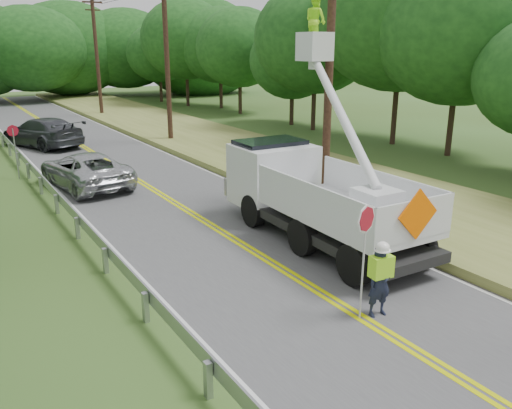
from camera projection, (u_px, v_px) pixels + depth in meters
ground at (417, 353)px, 10.13m from camera, size 140.00×140.00×0.00m
road at (155, 191)px, 21.45m from camera, size 7.20×96.00×0.03m
guardrail at (48, 187)px, 19.99m from camera, size 0.18×48.00×0.77m
utility_poles at (223, 57)px, 24.88m from camera, size 1.60×43.30×10.00m
tall_grass_verge at (292, 167)px, 25.01m from camera, size 7.00×96.00×0.30m
treeline_right at (314, 38)px, 35.47m from camera, size 11.46×54.18×12.42m
treeline_horizon at (10, 49)px, 54.28m from camera, size 57.79×15.24×12.25m
flagger at (380, 276)px, 11.25m from camera, size 1.08×0.46×2.65m
bucket_truck at (302, 180)px, 16.52m from camera, size 3.99×7.83×7.44m
suv_silver at (85, 170)px, 21.81m from camera, size 3.17×5.65×1.49m
suv_darkgrey at (42, 132)px, 30.58m from camera, size 4.48×6.38×1.72m
stop_sign_permanent at (14, 144)px, 22.91m from camera, size 0.52×0.14×2.47m
yard_sign at (372, 198)px, 18.47m from camera, size 0.51×0.24×0.78m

